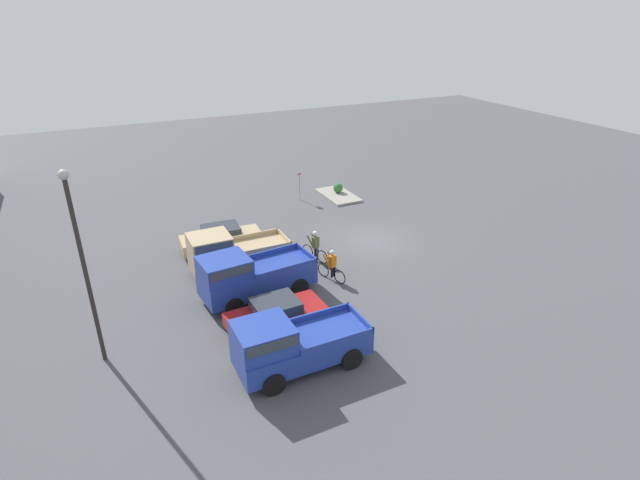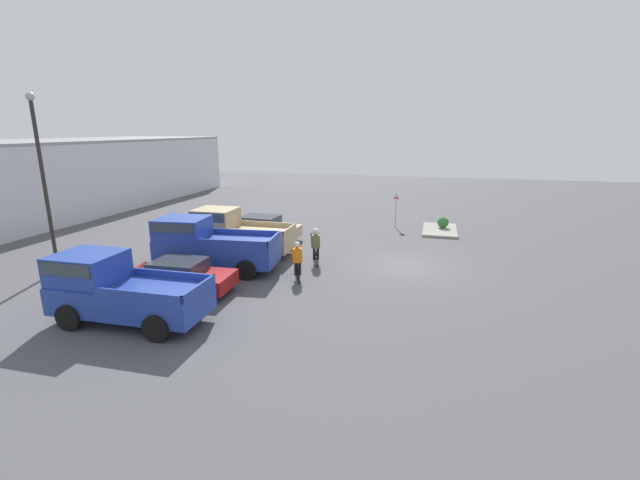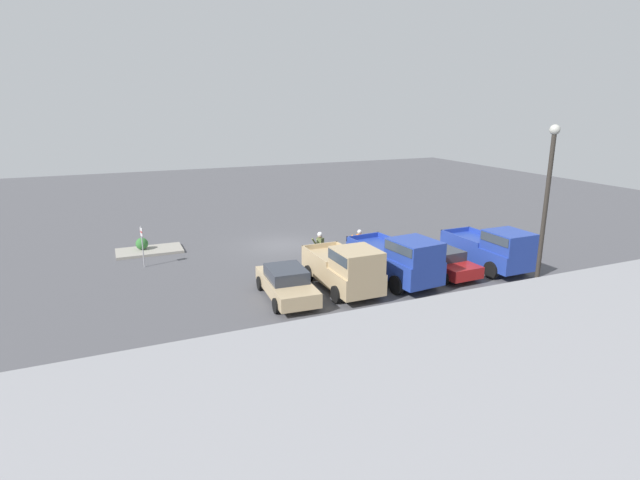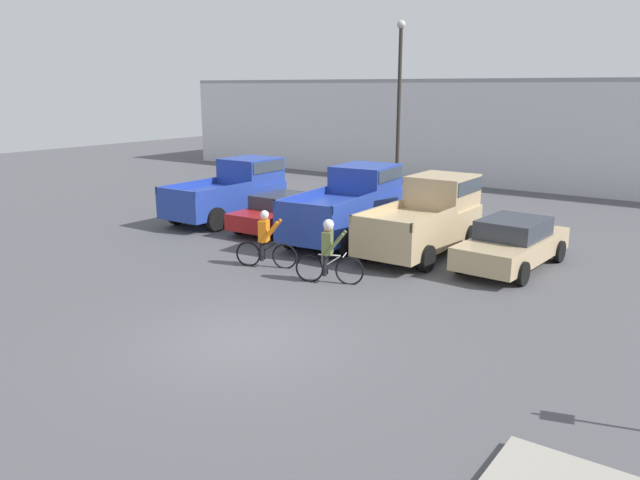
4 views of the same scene
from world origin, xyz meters
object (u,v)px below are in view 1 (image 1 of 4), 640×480
pickup_truck_1 (249,275)px  cyclist_1 (332,265)px  lamppost (82,258)px  sedan_0 (276,314)px  fire_lane_sign (300,182)px  cyclist_0 (315,245)px  sedan_1 (221,238)px  shrub (338,188)px  pickup_truck_2 (230,252)px  pickup_truck_0 (290,343)px

pickup_truck_1 → cyclist_1: size_ratio=3.19×
pickup_truck_1 → lamppost: (-1.85, 6.59, 3.23)m
sedan_0 → fire_lane_sign: 15.62m
pickup_truck_1 → cyclist_0: (2.20, -4.45, -0.34)m
sedan_0 → sedan_1: 8.40m
sedan_0 → lamppost: 7.89m
pickup_truck_1 → fire_lane_sign: pickup_truck_1 is taller
cyclist_1 → shrub: bearing=-29.0°
sedan_1 → pickup_truck_2: bearing=174.4°
sedan_0 → shrub: sedan_0 is taller
pickup_truck_0 → fire_lane_sign: (16.67, -7.67, 0.19)m
sedan_1 → shrub: (5.33, -10.21, -0.22)m
pickup_truck_0 → sedan_1: (11.21, -0.47, -0.46)m
shrub → sedan_0: bearing=143.5°
pickup_truck_1 → shrub: size_ratio=7.86×
pickup_truck_0 → sedan_1: pickup_truck_0 is taller
fire_lane_sign → shrub: (-0.14, -3.00, -0.86)m
cyclist_0 → cyclist_1: (-2.32, 0.17, -0.06)m
fire_lane_sign → lamppost: bearing=132.7°
fire_lane_sign → shrub: fire_lane_sign is taller
cyclist_1 → fire_lane_sign: 11.68m
fire_lane_sign → lamppost: 19.34m
pickup_truck_0 → pickup_truck_2: pickup_truck_2 is taller
pickup_truck_1 → pickup_truck_2: (2.84, 0.05, -0.07)m
pickup_truck_0 → shrub: pickup_truck_0 is taller
pickup_truck_0 → cyclist_1: pickup_truck_0 is taller
pickup_truck_1 → shrub: 15.16m
pickup_truck_1 → lamppost: bearing=105.7°
fire_lane_sign → lamppost: (-12.96, 14.02, 3.10)m
sedan_0 → shrub: size_ratio=6.10×
pickup_truck_0 → cyclist_0: 9.07m
lamppost → fire_lane_sign: bearing=-47.3°
fire_lane_sign → cyclist_0: bearing=161.5°
pickup_truck_2 → lamppost: (-4.69, 6.54, 3.30)m
fire_lane_sign → pickup_truck_0: bearing=155.3°
pickup_truck_1 → lamppost: size_ratio=0.72×
pickup_truck_0 → sedan_1: size_ratio=1.12×
sedan_1 → lamppost: 10.80m
fire_lane_sign → lamppost: size_ratio=0.29×
cyclist_1 → shrub: cyclist_1 is taller
pickup_truck_2 → fire_lane_sign: 11.15m
fire_lane_sign → sedan_0: bearing=152.7°
sedan_0 → shrub: 17.08m
shrub → lamppost: bearing=127.0°
sedan_0 → pickup_truck_2: bearing=3.2°
pickup_truck_2 → sedan_1: bearing=-5.6°
lamppost → pickup_truck_0: bearing=-120.3°
fire_lane_sign → shrub: bearing=-92.6°
sedan_1 → lamppost: lamppost is taller
cyclist_0 → sedan_1: bearing=50.8°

